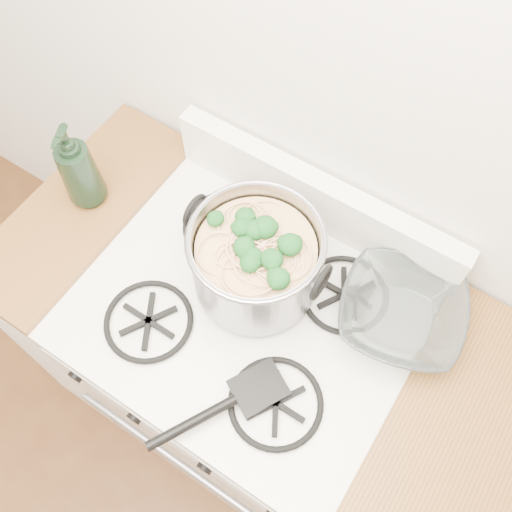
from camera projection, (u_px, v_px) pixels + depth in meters
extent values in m
plane|color=silver|center=(344.00, 74.00, 1.05)|extent=(3.60, 0.00, 3.60)
cube|color=white|center=(250.00, 373.00, 1.75)|extent=(0.76, 0.65, 0.81)
cube|color=white|center=(248.00, 313.00, 1.33)|extent=(0.76, 0.65, 0.04)
cube|color=black|center=(189.00, 462.00, 1.61)|extent=(0.58, 0.02, 0.46)
cube|color=black|center=(248.00, 308.00, 1.30)|extent=(0.60, 0.56, 0.02)
cylinder|color=black|center=(78.00, 374.00, 1.37)|extent=(0.04, 0.03, 0.04)
cylinder|color=black|center=(136.00, 415.00, 1.32)|extent=(0.04, 0.03, 0.04)
cylinder|color=black|center=(207.00, 465.00, 1.27)|extent=(0.04, 0.03, 0.04)
cube|color=silver|center=(120.00, 287.00, 1.85)|extent=(0.25, 0.65, 0.88)
cube|color=#573715|center=(82.00, 210.00, 1.45)|extent=(0.25, 0.65, 0.04)
cylinder|color=gray|center=(256.00, 260.00, 1.24)|extent=(0.28, 0.28, 0.19)
torus|color=gray|center=(256.00, 239.00, 1.16)|extent=(0.30, 0.30, 0.01)
torus|color=black|center=(195.00, 211.00, 1.23)|extent=(0.01, 0.08, 0.08)
torus|color=black|center=(321.00, 283.00, 1.15)|extent=(0.01, 0.08, 0.08)
cylinder|color=tan|center=(256.00, 264.00, 1.26)|extent=(0.26, 0.26, 0.15)
sphere|color=#134919|center=(256.00, 244.00, 1.18)|extent=(0.04, 0.04, 0.04)
sphere|color=#134919|center=(256.00, 244.00, 1.18)|extent=(0.04, 0.04, 0.04)
sphere|color=#134919|center=(256.00, 244.00, 1.18)|extent=(0.04, 0.04, 0.04)
sphere|color=#134919|center=(256.00, 244.00, 1.18)|extent=(0.04, 0.04, 0.04)
sphere|color=#134919|center=(256.00, 244.00, 1.18)|extent=(0.04, 0.04, 0.04)
sphere|color=#134919|center=(256.00, 244.00, 1.18)|extent=(0.04, 0.04, 0.04)
sphere|color=#134919|center=(256.00, 244.00, 1.18)|extent=(0.04, 0.04, 0.04)
sphere|color=#134919|center=(256.00, 244.00, 1.18)|extent=(0.04, 0.04, 0.04)
sphere|color=#134919|center=(256.00, 244.00, 1.18)|extent=(0.04, 0.04, 0.04)
sphere|color=#134919|center=(256.00, 244.00, 1.18)|extent=(0.04, 0.04, 0.04)
sphere|color=#134919|center=(256.00, 244.00, 1.18)|extent=(0.04, 0.04, 0.04)
sphere|color=#134919|center=(256.00, 244.00, 1.18)|extent=(0.04, 0.04, 0.04)
sphere|color=#134919|center=(256.00, 244.00, 1.18)|extent=(0.04, 0.04, 0.04)
imported|color=white|center=(400.00, 316.00, 1.27)|extent=(0.13, 0.13, 0.03)
imported|color=black|center=(77.00, 166.00, 1.33)|extent=(0.12, 0.13, 0.25)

